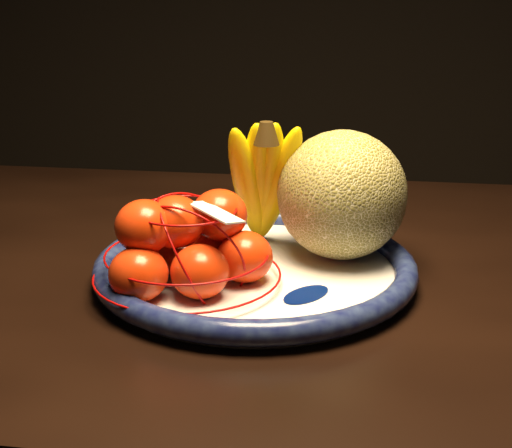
# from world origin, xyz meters

# --- Properties ---
(dining_table) EXTENTS (1.52, 0.96, 0.74)m
(dining_table) POSITION_xyz_m (-0.11, 0.10, 0.66)
(dining_table) COLOR black
(dining_table) RESTS_ON ground
(fruit_bowl) EXTENTS (0.40, 0.40, 0.03)m
(fruit_bowl) POSITION_xyz_m (-0.22, 0.03, 0.76)
(fruit_bowl) COLOR white
(fruit_bowl) RESTS_ON dining_table
(cantaloupe) EXTENTS (0.17, 0.17, 0.17)m
(cantaloupe) POSITION_xyz_m (-0.11, 0.09, 0.84)
(cantaloupe) COLOR olive
(cantaloupe) RESTS_ON fruit_bowl
(banana_bunch) EXTENTS (0.13, 0.12, 0.19)m
(banana_bunch) POSITION_xyz_m (-0.22, 0.11, 0.85)
(banana_bunch) COLOR #F1D100
(banana_bunch) RESTS_ON fruit_bowl
(mandarin_bag) EXTENTS (0.29, 0.29, 0.14)m
(mandarin_bag) POSITION_xyz_m (-0.29, -0.02, 0.80)
(mandarin_bag) COLOR #FF3918
(mandarin_bag) RESTS_ON fruit_bowl
(price_tag) EXTENTS (0.07, 0.07, 0.01)m
(price_tag) POSITION_xyz_m (-0.25, -0.04, 0.85)
(price_tag) COLOR white
(price_tag) RESTS_ON mandarin_bag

